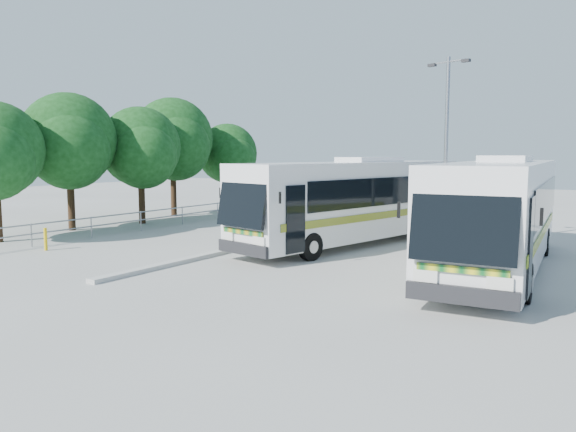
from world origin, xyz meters
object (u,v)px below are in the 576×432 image
Objects in this scene: tree_far_c at (141,147)px; tree_far_e at (228,154)px; tree_far_b at (69,140)px; coach_main at (354,200)px; tree_far_d at (173,139)px; bollard at (46,239)px; coach_adjacent at (500,211)px; lamppost at (446,144)px.

tree_far_e is at bearing 93.54° from tree_far_c.
tree_far_b reaches higher than coach_main.
tree_far_d reaches higher than bollard.
tree_far_c is at bearing -168.33° from coach_main.
tree_far_e is at bearing 88.17° from tree_far_b.
lamppost is at bearing 125.64° from coach_adjacent.
tree_far_e is 17.27m from bollard.
coach_adjacent is (19.61, -2.19, -2.26)m from tree_far_c.
tree_far_d is 15.08m from coach_main.
coach_main is at bearing 40.11° from bollard.
tree_far_e is (-0.51, 8.20, -0.37)m from tree_far_c.
lamppost reaches higher than coach_main.
tree_far_d is at bearing 177.22° from coach_main.
lamppost is at bearing -22.14° from tree_far_e.
tree_far_e is 0.45× the size of coach_main.
coach_main is 6.82m from coach_adjacent.
bollard is at bearing -76.76° from tree_far_e.
tree_far_c reaches higher than tree_far_e.
tree_far_c is 0.49× the size of coach_adjacent.
tree_far_b reaches higher than bollard.
coach_adjacent is at bearing -33.65° from lamppost.
tree_far_d is 4.65m from tree_far_e.
coach_adjacent is 17.41m from bollard.
coach_main is at bearing -14.67° from tree_far_d.
bollard is at bearing -67.85° from tree_far_c.
tree_far_c is 19.86m from coach_adjacent.
tree_far_e is at bearing 160.72° from coach_main.
tree_far_d is (-1.19, 3.70, 0.56)m from tree_far_c.
tree_far_b is at bearing -87.77° from tree_far_d.
lamppost reaches higher than tree_far_b.
tree_far_b is at bearing 134.27° from bollard.
coach_main is (14.03, 3.85, -2.62)m from tree_far_b.
coach_adjacent is at bearing 20.53° from bollard.
tree_far_c is at bearing 168.28° from coach_adjacent.
tree_far_d is 0.94× the size of lamppost.
tree_far_b is 0.53× the size of coach_main.
bollard is at bearing -69.16° from tree_far_d.
tree_far_c is at bearing -86.46° from tree_far_e.
tree_far_b is 20.73m from coach_adjacent.
tree_far_d is at bearing 110.84° from bollard.
tree_far_e is at bearing 173.23° from lamppost.
tree_far_c is 3.93m from tree_far_d.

